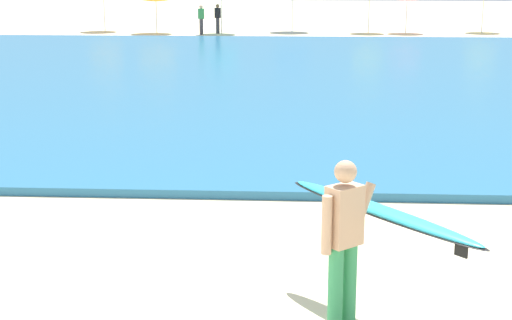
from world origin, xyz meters
name	(u,v)px	position (x,y,z in m)	size (l,w,h in m)	color
sea	(243,75)	(0.00, 19.15, 0.07)	(120.00, 28.00, 0.14)	teal
surfer_with_board	(362,225)	(2.53, 0.97, 1.03)	(1.95, 2.18, 1.73)	#338E56
beachgoer_near_row_left	(218,18)	(-2.63, 36.30, 0.84)	(0.32, 0.20, 1.58)	#383842
beachgoer_near_row_mid	(201,19)	(-3.43, 35.49, 0.84)	(0.32, 0.20, 1.58)	#383842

